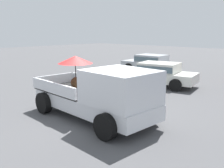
{
  "coord_description": "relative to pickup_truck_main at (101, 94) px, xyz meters",
  "views": [
    {
      "loc": [
        6.59,
        -6.16,
        3.11
      ],
      "look_at": [
        0.0,
        1.02,
        1.1
      ],
      "focal_mm": 41.71,
      "sensor_mm": 36.0,
      "label": 1
    }
  ],
  "objects": [
    {
      "name": "ground_plane",
      "position": [
        -0.44,
        0.03,
        -0.97
      ],
      "size": [
        80.0,
        80.0,
        0.0
      ],
      "primitive_type": "plane",
      "color": "#4C4C4F"
    },
    {
      "name": "pickup_truck_main",
      "position": [
        0.0,
        0.0,
        0.0
      ],
      "size": [
        5.16,
        2.51,
        2.19
      ],
      "rotation": [
        0.0,
        0.0,
        -0.06
      ],
      "color": "black",
      "rests_on": "ground"
    },
    {
      "name": "parked_sedan_near",
      "position": [
        -4.84,
        10.16,
        -0.23
      ],
      "size": [
        4.37,
        2.11,
        1.33
      ],
      "rotation": [
        0.0,
        0.0,
        3.18
      ],
      "color": "black",
      "rests_on": "ground"
    },
    {
      "name": "parked_sedan_far",
      "position": [
        -1.79,
        6.41,
        -0.23
      ],
      "size": [
        4.56,
        2.6,
        1.33
      ],
      "rotation": [
        0.0,
        0.0,
        3.34
      ],
      "color": "black",
      "rests_on": "ground"
    }
  ]
}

